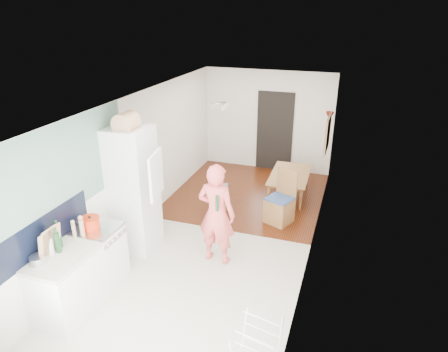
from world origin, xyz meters
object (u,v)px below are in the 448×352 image
Objects in this scene: person at (216,206)px; dining_table at (290,187)px; dining_chair at (280,198)px; stool at (219,203)px.

dining_table is at bearing -100.85° from person.
person is at bearing -92.78° from dining_chair.
dining_table is at bearing 44.89° from stool.
person is 1.90× the size of dining_chair.
stool is at bearing -68.47° from person.
dining_table is (0.72, 2.81, -0.79)m from person.
dining_table is at bearing 112.38° from dining_chair.
dining_table is 1.30m from dining_chair.
stool is (-1.23, -1.23, -0.02)m from dining_table.
person is 1.63× the size of dining_table.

